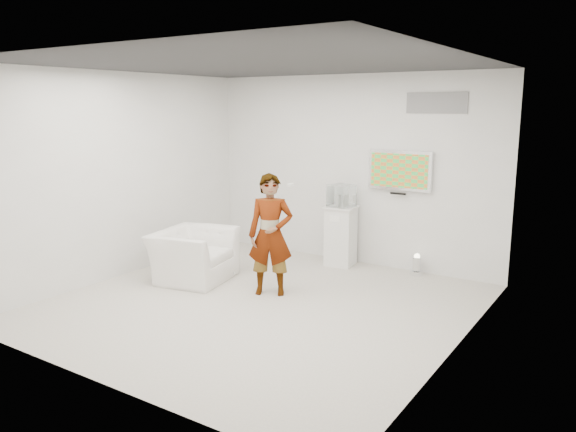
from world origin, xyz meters
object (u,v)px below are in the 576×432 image
object	(u,v)px
armchair	(193,255)
floor_uplight	(417,265)
tv	(400,170)
person	(271,235)
pedestal	(341,236)

from	to	relation	value
armchair	floor_uplight	bearing A→B (deg)	-64.50
tv	floor_uplight	xyz separation A→B (m)	(0.37, -0.12, -1.39)
person	armchair	world-z (taller)	person
tv	floor_uplight	distance (m)	1.45
person	pedestal	world-z (taller)	person
tv	pedestal	distance (m)	1.39
armchair	pedestal	world-z (taller)	pedestal
armchair	floor_uplight	world-z (taller)	armchair
armchair	person	bearing A→B (deg)	-97.11
pedestal	floor_uplight	bearing A→B (deg)	6.26
armchair	floor_uplight	size ratio (longest dim) A/B	3.62
person	floor_uplight	distance (m)	2.43
tv	armchair	distance (m)	3.34
tv	floor_uplight	world-z (taller)	tv
pedestal	floor_uplight	xyz separation A→B (m)	(1.22, 0.13, -0.32)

